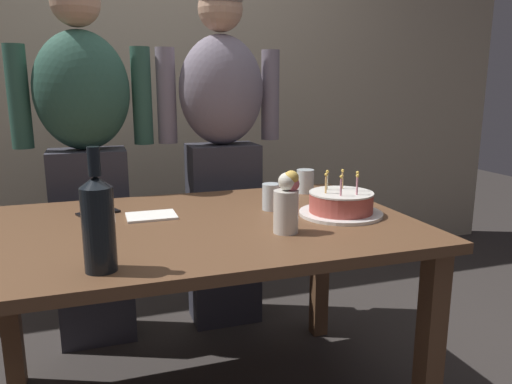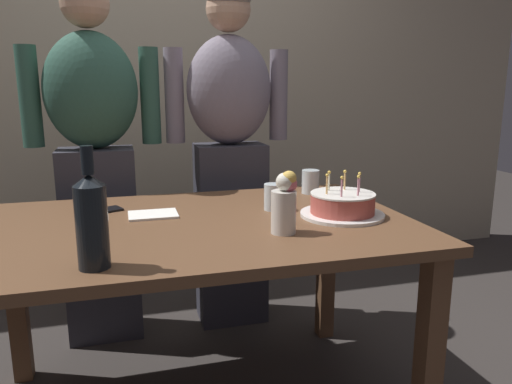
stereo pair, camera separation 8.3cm
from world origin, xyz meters
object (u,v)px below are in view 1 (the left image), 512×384
at_px(cell_phone, 98,213).
at_px(person_man_bearded, 87,160).
at_px(napkin_stack, 151,216).
at_px(person_woman_cardigan, 222,154).
at_px(water_glass_far, 305,181).
at_px(birthday_cake, 341,204).
at_px(wine_bottle, 98,222).
at_px(flower_vase, 287,200).
at_px(water_glass_near, 271,197).

bearing_deg(cell_phone, person_man_bearded, 70.87).
xyz_separation_m(napkin_stack, person_woman_cardigan, (0.42, 0.59, 0.13)).
bearing_deg(water_glass_far, birthday_cake, -94.69).
height_order(birthday_cake, wine_bottle, wine_bottle).
distance_m(wine_bottle, person_man_bearded, 1.08).
xyz_separation_m(birthday_cake, flower_vase, (-0.27, -0.14, 0.07)).
distance_m(water_glass_near, person_woman_cardigan, 0.63).
distance_m(cell_phone, napkin_stack, 0.21).
distance_m(water_glass_near, water_glass_far, 0.34).
xyz_separation_m(water_glass_near, napkin_stack, (-0.45, 0.04, -0.05)).
bearing_deg(flower_vase, person_woman_cardigan, 88.27).
bearing_deg(flower_vase, wine_bottle, -164.67).
distance_m(napkin_stack, person_man_bearded, 0.64).
relative_size(water_glass_near, wine_bottle, 0.31).
relative_size(napkin_stack, flower_vase, 0.87).
distance_m(water_glass_far, napkin_stack, 0.72).
distance_m(water_glass_far, person_woman_cardigan, 0.48).
height_order(water_glass_far, cell_phone, water_glass_far).
bearing_deg(napkin_stack, flower_vase, -39.93).
distance_m(birthday_cake, cell_phone, 0.89).
bearing_deg(napkin_stack, birthday_cake, -16.02).
xyz_separation_m(water_glass_far, person_man_bearded, (-0.91, 0.39, 0.08)).
bearing_deg(birthday_cake, water_glass_near, 144.35).
xyz_separation_m(birthday_cake, napkin_stack, (-0.66, 0.19, -0.04)).
xyz_separation_m(birthday_cake, wine_bottle, (-0.84, -0.30, 0.09)).
height_order(birthday_cake, flower_vase, flower_vase).
bearing_deg(person_man_bearded, cell_phone, 93.74).
bearing_deg(wine_bottle, water_glass_near, 35.59).
distance_m(wine_bottle, cell_phone, 0.61).
bearing_deg(person_woman_cardigan, flower_vase, 88.27).
height_order(water_glass_near, flower_vase, flower_vase).
distance_m(birthday_cake, flower_vase, 0.31).
xyz_separation_m(cell_phone, napkin_stack, (0.18, -0.11, 0.00)).
height_order(birthday_cake, person_woman_cardigan, person_woman_cardigan).
bearing_deg(birthday_cake, flower_vase, -152.65).
bearing_deg(cell_phone, birthday_cake, -42.39).
xyz_separation_m(wine_bottle, person_man_bearded, (-0.03, 1.08, 0.00)).
distance_m(cell_phone, flower_vase, 0.73).
xyz_separation_m(wine_bottle, person_woman_cardigan, (0.60, 1.08, 0.00)).
distance_m(birthday_cake, person_woman_cardigan, 0.82).
height_order(water_glass_far, person_man_bearded, person_man_bearded).
relative_size(cell_phone, flower_vase, 0.71).
bearing_deg(water_glass_near, flower_vase, -100.49).
relative_size(water_glass_far, person_man_bearded, 0.06).
bearing_deg(person_woman_cardigan, birthday_cake, 107.17).
bearing_deg(person_man_bearded, birthday_cake, 138.26).
height_order(cell_phone, person_woman_cardigan, person_woman_cardigan).
height_order(birthday_cake, water_glass_far, birthday_cake).
height_order(water_glass_far, wine_bottle, wine_bottle).
bearing_deg(wine_bottle, water_glass_far, 38.04).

